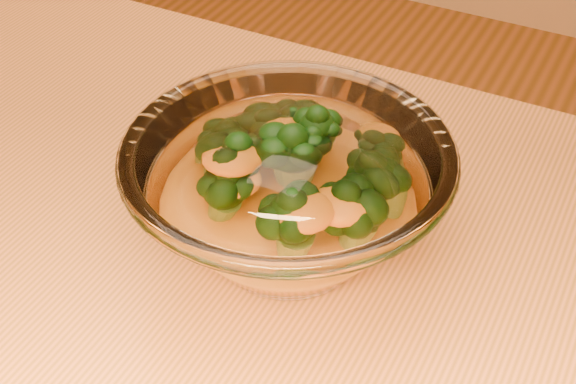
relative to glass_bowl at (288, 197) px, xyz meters
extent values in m
cube|color=#C46F3A|center=(0.03, -0.11, -0.08)|extent=(1.20, 0.80, 0.04)
cylinder|color=brown|center=(-0.51, 0.23, -0.45)|extent=(0.06, 0.06, 0.71)
ellipsoid|color=white|center=(0.00, 0.00, -0.05)|extent=(0.11, 0.11, 0.02)
torus|color=white|center=(0.00, 0.00, 0.04)|extent=(0.24, 0.24, 0.01)
ellipsoid|color=orange|center=(0.00, 0.00, -0.02)|extent=(0.14, 0.14, 0.04)
camera|label=1|loc=(0.21, -0.40, 0.38)|focal=50.00mm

